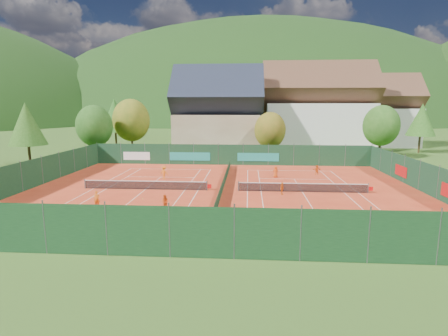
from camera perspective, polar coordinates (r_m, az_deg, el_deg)
ground at (r=35.51m, az=-0.22°, el=-3.77°), size 600.00×600.00×0.00m
clay_pad at (r=35.50m, az=-0.22°, el=-3.73°), size 40.00×32.00×0.01m
court_markings_left at (r=36.94m, az=-12.72°, el=-3.43°), size 11.03×23.83×0.00m
court_markings_right at (r=35.83m, az=12.67°, el=-3.84°), size 11.03×23.83×0.00m
tennis_net_left at (r=36.79m, az=-12.52°, el=-2.68°), size 13.30×0.10×1.02m
tennis_net_right at (r=35.74m, az=12.95°, el=-3.07°), size 13.30×0.10×1.02m
court_divider at (r=35.39m, az=-0.22°, el=-2.95°), size 0.03×28.80×1.00m
fence_north at (r=50.95m, az=0.58°, el=2.14°), size 40.00×0.10×3.00m
fence_south at (r=19.82m, az=-3.67°, el=-10.49°), size 40.00×0.04×3.00m
fence_west at (r=41.70m, az=-28.81°, el=-0.82°), size 0.04×32.00×3.00m
fence_east at (r=39.24m, az=30.34°, el=-1.59°), size 0.09×32.00×3.00m
chalet at (r=64.66m, az=-0.94°, el=8.39°), size 16.20×12.00×16.00m
hotel_block_a at (r=71.68m, az=14.99°, el=8.82°), size 21.60×11.00×17.25m
hotel_block_b at (r=83.09m, az=23.52°, el=7.93°), size 17.28×10.00×15.50m
tree_west_front at (r=59.75m, az=-20.41°, el=6.46°), size 5.72×5.72×8.69m
tree_west_mid at (r=63.83m, az=-14.92°, el=7.54°), size 6.44×6.44×9.78m
tree_west_back at (r=73.38m, az=-17.41°, el=8.22°), size 5.60×5.60×10.00m
tree_center at (r=56.62m, az=7.52°, el=6.15°), size 5.01×5.01×7.60m
tree_east_front at (r=62.29m, az=24.29°, el=6.32°), size 5.72×5.72×8.69m
tree_east_mid at (r=73.51m, az=29.55°, el=6.86°), size 5.04×5.04×9.00m
tree_west_side at (r=55.59m, az=-29.54°, el=6.27°), size 5.04×5.04×9.00m
tree_east_back at (r=78.03m, az=21.70°, el=8.06°), size 7.15×7.15×10.86m
mountain_backdrop at (r=273.39m, az=9.37°, el=-0.27°), size 820.00×530.00×242.00m
ball_hopper at (r=24.46m, az=23.18°, el=-9.62°), size 0.34×0.34×0.80m
loose_ball_0 at (r=33.17m, az=-13.13°, el=-4.94°), size 0.07×0.07×0.07m
loose_ball_1 at (r=23.24m, az=8.69°, el=-11.30°), size 0.07×0.07×0.07m
loose_ball_2 at (r=36.82m, az=3.01°, el=-3.20°), size 0.07×0.07×0.07m
loose_ball_3 at (r=41.58m, az=-2.93°, el=-1.67°), size 0.07×0.07×0.07m
loose_ball_4 at (r=30.59m, az=16.59°, el=-6.36°), size 0.07×0.07×0.07m
player_left_near at (r=31.57m, az=-20.05°, el=-4.79°), size 0.54×0.38×1.41m
player_left_mid at (r=29.46m, az=-9.58°, el=-5.51°), size 0.70×0.60×1.25m
player_left_far at (r=41.56m, az=-9.75°, el=-0.75°), size 1.15×0.87×1.57m
player_right_near at (r=34.38m, az=9.45°, el=-3.28°), size 0.59×0.78×1.23m
player_right_far_a at (r=42.45m, az=8.41°, el=-0.63°), size 0.70×0.48×1.37m
player_right_far_b at (r=45.31m, az=14.90°, el=-0.29°), size 1.17×0.58×1.21m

